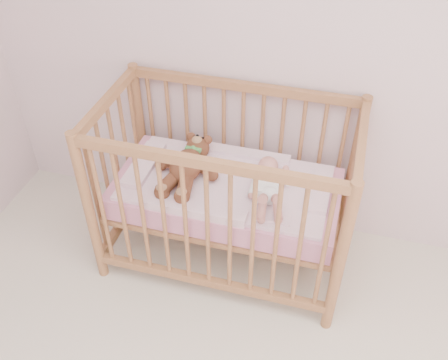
% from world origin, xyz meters
% --- Properties ---
extents(wall_back, '(4.00, 0.02, 2.70)m').
position_xyz_m(wall_back, '(0.00, 2.00, 1.35)').
color(wall_back, beige).
rests_on(wall_back, floor).
extents(crib, '(1.36, 0.76, 1.00)m').
position_xyz_m(crib, '(-0.46, 1.60, 0.50)').
color(crib, '#A57346').
rests_on(crib, floor).
extents(mattress, '(1.22, 0.62, 0.13)m').
position_xyz_m(mattress, '(-0.46, 1.60, 0.49)').
color(mattress, pink).
rests_on(mattress, crib).
extents(blanket, '(1.10, 0.58, 0.06)m').
position_xyz_m(blanket, '(-0.46, 1.60, 0.56)').
color(blanket, '#F4A8C7').
rests_on(blanket, mattress).
extents(baby, '(0.34, 0.53, 0.12)m').
position_xyz_m(baby, '(-0.22, 1.58, 0.64)').
color(baby, white).
rests_on(baby, blanket).
extents(teddy_bear, '(0.39, 0.55, 0.15)m').
position_xyz_m(teddy_bear, '(-0.68, 1.58, 0.65)').
color(teddy_bear, brown).
rests_on(teddy_bear, blanket).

